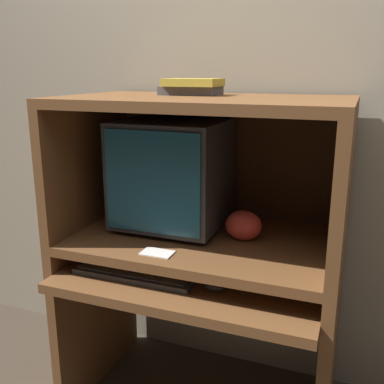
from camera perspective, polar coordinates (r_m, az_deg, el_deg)
The scene contains 10 objects.
wall_back at distance 2.01m, azimuth 5.22°, elevation 12.50°, with size 6.00×0.06×2.60m.
desk_base at distance 1.87m, azimuth 0.72°, elevation -16.23°, with size 1.05×0.71×0.66m.
desk_monitor_shelf at distance 1.77m, azimuth 1.41°, elevation -6.35°, with size 1.05×0.63×0.11m.
hutch_upper at distance 1.70m, azimuth 1.88°, elevation 6.42°, with size 1.05×0.63×0.53m.
crt_monitor at distance 1.81m, azimuth -2.51°, elevation 2.40°, with size 0.41×0.39×0.44m.
keyboard at distance 1.69m, azimuth -7.23°, elevation -10.21°, with size 0.46×0.13×0.03m.
mouse at distance 1.58m, azimuth 2.85°, elevation -11.84°, with size 0.07×0.05×0.03m.
snack_bag at distance 1.72m, azimuth 6.55°, elevation -4.23°, with size 0.14×0.11×0.11m.
book_stack at distance 1.77m, azimuth -0.01°, elevation 13.23°, with size 0.23×0.17×0.06m.
paper_card at distance 1.61m, azimuth -4.42°, elevation -7.70°, with size 0.11×0.07×0.00m.
Camera 1 is at (0.55, -1.24, 1.39)m, focal length 42.00 mm.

